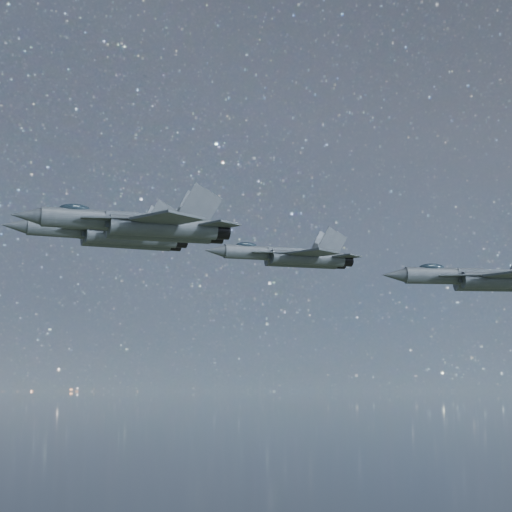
{
  "coord_description": "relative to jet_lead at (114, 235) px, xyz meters",
  "views": [
    {
      "loc": [
        5.39,
        -74.89,
        127.79
      ],
      "look_at": [
        3.17,
        2.61,
        140.11
      ],
      "focal_mm": 60.0,
      "sensor_mm": 36.0,
      "label": 1
    }
  ],
  "objects": [
    {
      "name": "jet_right",
      "position": [
        5.67,
        -17.54,
        -2.54
      ],
      "size": [
        16.54,
        11.07,
        4.18
      ],
      "rotation": [
        0.0,
        0.0,
        0.33
      ],
      "color": "#353D43"
    },
    {
      "name": "jet_left",
      "position": [
        17.1,
        11.59,
        -0.34
      ],
      "size": [
        16.98,
        11.37,
        4.3
      ],
      "rotation": [
        0.0,
        0.0,
        0.33
      ],
      "color": "#353D43"
    },
    {
      "name": "jet_slot",
      "position": [
        35.06,
        -0.09,
        -4.37
      ],
      "size": [
        17.64,
        12.28,
        4.44
      ],
      "rotation": [
        0.0,
        0.0,
        0.14
      ],
      "color": "#353D43"
    },
    {
      "name": "jet_lead",
      "position": [
        0.0,
        0.0,
        0.0
      ],
      "size": [
        17.81,
        11.73,
        4.57
      ],
      "rotation": [
        0.0,
        0.0,
        0.4
      ],
      "color": "#353D43"
    }
  ]
}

